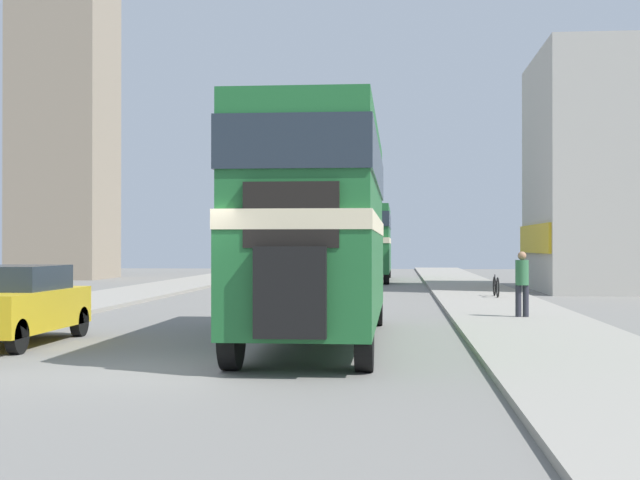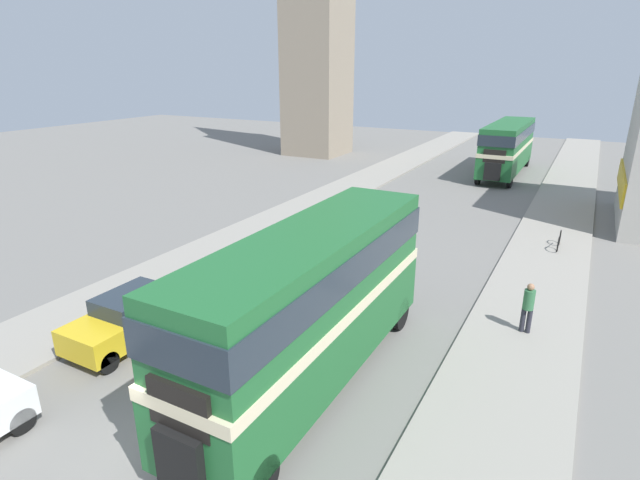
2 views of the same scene
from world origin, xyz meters
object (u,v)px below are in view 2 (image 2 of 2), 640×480
at_px(bus_distant, 508,144).
at_px(car_parked_mid, 132,317).
at_px(bicycle_on_pavement, 559,241).
at_px(double_decker_bus, 312,296).
at_px(pedestrian_walking, 528,305).

xyz_separation_m(bus_distant, car_parked_mid, (-5.91, -31.95, -1.62)).
relative_size(bus_distant, bicycle_on_pavement, 6.35).
bearing_deg(bicycle_on_pavement, double_decker_bus, -109.32).
xyz_separation_m(car_parked_mid, bicycle_on_pavement, (11.08, 15.14, -0.31)).
bearing_deg(bicycle_on_pavement, pedestrian_walking, -92.01).
distance_m(double_decker_bus, pedestrian_walking, 7.33).
bearing_deg(bus_distant, double_decker_bus, -89.79).
relative_size(car_parked_mid, pedestrian_walking, 2.41).
bearing_deg(bus_distant, car_parked_mid, -100.49).
xyz_separation_m(car_parked_mid, pedestrian_walking, (10.76, 6.14, 0.27)).
relative_size(car_parked_mid, bicycle_on_pavement, 2.30).
height_order(bus_distant, car_parked_mid, bus_distant).
height_order(bus_distant, pedestrian_walking, bus_distant).
relative_size(pedestrian_walking, bicycle_on_pavement, 0.95).
bearing_deg(double_decker_bus, bus_distant, 90.21).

